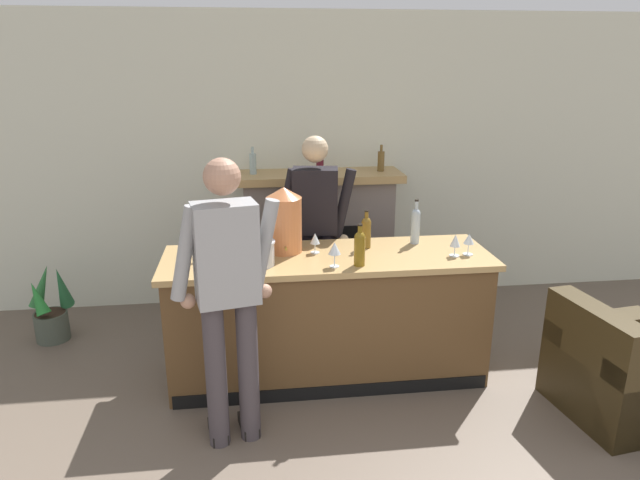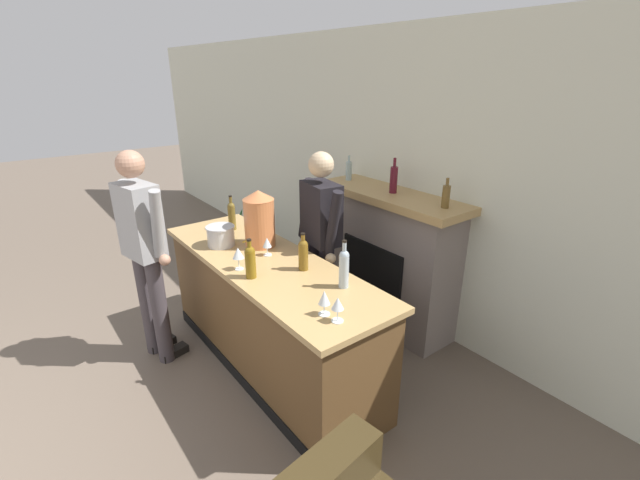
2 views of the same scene
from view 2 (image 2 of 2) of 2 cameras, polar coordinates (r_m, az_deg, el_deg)
The scene contains 16 objects.
wall_back_panel at distance 4.18m, azimuth 11.57°, elevation 7.65°, with size 12.00×0.07×2.75m.
bar_counter at distance 3.61m, azimuth -6.82°, elevation -9.74°, with size 2.38×0.75×0.97m.
fireplace_stone at distance 4.19m, azimuth 9.10°, elevation -2.35°, with size 1.54×0.52×1.64m.
potted_plant_corner at distance 5.88m, azimuth -11.06°, elevation 0.50°, with size 0.40×0.40×0.70m.
person_customer at distance 3.72m, azimuth -22.32°, elevation -1.28°, with size 0.65×0.36×1.81m.
person_bartender at distance 3.68m, azimuth 0.07°, elevation -0.37°, with size 0.65×0.34×1.76m.
copper_dispenser at distance 3.60m, azimuth -8.10°, elevation 2.89°, with size 0.26×0.30×0.48m.
ice_bucket_steel at distance 3.71m, azimuth -13.09°, elevation 0.54°, with size 0.24×0.24×0.17m.
wine_bottle_port_short at distance 4.05m, azimuth -11.70°, elevation 3.34°, with size 0.07×0.07×0.33m.
wine_bottle_merlot_tall at distance 2.90m, azimuth 3.21°, elevation -3.61°, with size 0.07×0.07×0.34m.
wine_bottle_burgundy_dark at distance 3.07m, azimuth -9.28°, elevation -2.70°, with size 0.08×0.08×0.30m.
wine_bottle_cabernet_heavy at distance 3.16m, azimuth -2.25°, elevation -1.80°, with size 0.07×0.07×0.29m.
wine_glass_front_left at distance 3.22m, azimuth -10.86°, elevation -1.78°, with size 0.09×0.09×0.18m.
wine_glass_near_bucket at distance 2.59m, azimuth 0.57°, elevation -7.81°, with size 0.07×0.07×0.16m.
wine_glass_by_dispenser at distance 3.44m, azimuth -7.08°, elevation -0.42°, with size 0.07×0.07×0.15m.
wine_glass_mid_counter at distance 2.53m, azimuth 2.36°, elevation -8.61°, with size 0.08×0.08×0.16m.
Camera 2 is at (2.65, 1.48, 2.36)m, focal length 24.00 mm.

